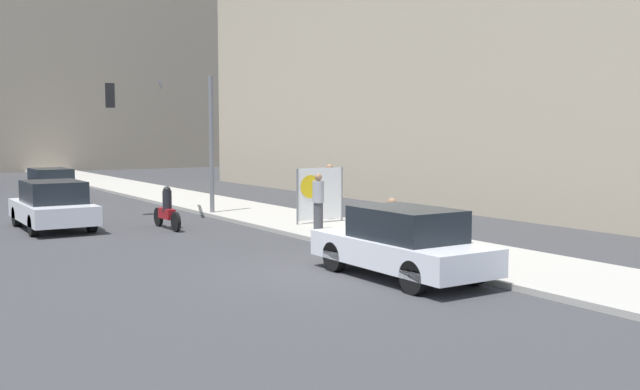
# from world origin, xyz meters

# --- Properties ---
(ground_plane) EXTENTS (160.00, 160.00, 0.00)m
(ground_plane) POSITION_xyz_m (0.00, 0.00, 0.00)
(ground_plane) COLOR #38383A
(sidewalk_curb) EXTENTS (3.40, 90.00, 0.13)m
(sidewalk_curb) POSITION_xyz_m (3.42, 15.00, 0.06)
(sidewalk_curb) COLOR #A8A399
(sidewalk_curb) RESTS_ON ground_plane
(seated_protester) EXTENTS (0.97, 0.77, 1.23)m
(seated_protester) POSITION_xyz_m (2.62, 1.59, 0.79)
(seated_protester) COLOR #474C56
(seated_protester) RESTS_ON sidewalk_curb
(jogger_on_sidewalk) EXTENTS (0.34, 0.34, 1.67)m
(jogger_on_sidewalk) POSITION_xyz_m (2.66, 5.14, 0.97)
(jogger_on_sidewalk) COLOR #424247
(jogger_on_sidewalk) RESTS_ON sidewalk_curb
(pedestrian_behind) EXTENTS (0.34, 0.34, 1.82)m
(pedestrian_behind) POSITION_xyz_m (4.50, 7.34, 1.06)
(pedestrian_behind) COLOR #334775
(pedestrian_behind) RESTS_ON sidewalk_curb
(protest_banner) EXTENTS (1.73, 0.06, 1.75)m
(protest_banner) POSITION_xyz_m (3.63, 6.60, 1.05)
(protest_banner) COLOR slate
(protest_banner) RESTS_ON sidewalk_curb
(traffic_light_pole) EXTENTS (3.49, 3.26, 4.86)m
(traffic_light_pole) POSITION_xyz_m (0.67, 11.74, 3.48)
(traffic_light_pole) COLOR slate
(traffic_light_pole) RESTS_ON sidewalk_curb
(parked_car_curbside) EXTENTS (1.71, 4.25, 1.46)m
(parked_car_curbside) POSITION_xyz_m (0.71, -1.13, 0.73)
(parked_car_curbside) COLOR silver
(parked_car_curbside) RESTS_ON ground_plane
(car_on_road_nearest) EXTENTS (1.87, 4.26, 1.51)m
(car_on_road_nearest) POSITION_xyz_m (-3.65, 10.49, 0.75)
(car_on_road_nearest) COLOR silver
(car_on_road_nearest) RESTS_ON ground_plane
(car_on_road_midblock) EXTENTS (1.73, 4.43, 1.45)m
(car_on_road_midblock) POSITION_xyz_m (-1.73, 19.93, 0.72)
(car_on_road_midblock) COLOR white
(car_on_road_midblock) RESTS_ON ground_plane
(motorcycle_on_road) EXTENTS (0.28, 2.11, 1.33)m
(motorcycle_on_road) POSITION_xyz_m (-0.66, 8.69, 0.56)
(motorcycle_on_road) COLOR maroon
(motorcycle_on_road) RESTS_ON ground_plane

